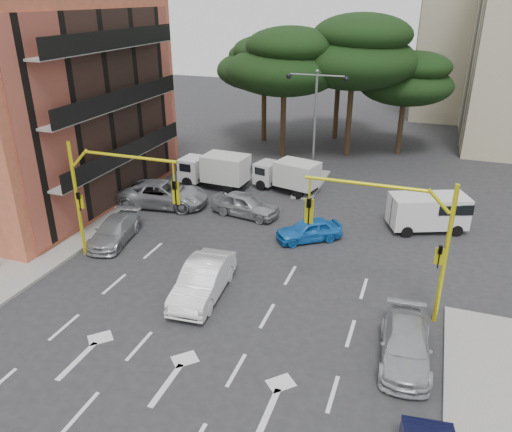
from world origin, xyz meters
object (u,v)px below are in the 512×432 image
Objects in this scene: car_white_hatch at (203,280)px; street_lamp_center at (316,108)px; car_silver_cross_a at (163,194)px; van_white at (428,213)px; car_blue_compact at (309,230)px; box_truck_b at (287,176)px; car_silver_wagon at (114,231)px; car_silver_parked at (405,345)px; signal_mast_left at (106,188)px; signal_mast_right at (400,230)px; car_silver_cross_b at (245,204)px; box_truck_a at (214,171)px.

street_lamp_center is at bearing 80.79° from car_white_hatch.
van_white is at bearing -91.74° from car_silver_cross_a.
car_blue_compact is 0.80× the size of box_truck_b.
car_silver_wagon is 16.29m from car_silver_parked.
signal_mast_left is 15.65m from street_lamp_center.
signal_mast_right reaches higher than van_white.
car_blue_compact is at bearing -139.81° from box_truck_b.
car_silver_cross_b is at bearing 141.45° from signal_mast_right.
signal_mast_right is at bearing -17.00° from car_silver_wagon.
car_silver_wagon is at bearing -105.35° from car_blue_compact.
box_truck_b is at bearing -4.81° from car_silver_cross_b.
car_silver_cross_a reaches higher than car_silver_wagon.
signal_mast_right reaches higher than box_truck_a.
car_silver_parked is (10.15, -10.32, -0.08)m from car_silver_cross_b.
signal_mast_right is 15.27m from car_silver_wagon.
street_lamp_center is 10.31m from van_white.
car_silver_cross_a reaches higher than car_white_hatch.
signal_mast_left reaches higher than car_white_hatch.
street_lamp_center is 4.87m from box_truck_b.
street_lamp_center is 9.98m from car_blue_compact.
signal_mast_right is at bearing 5.51° from car_white_hatch.
car_silver_parked is at bearing -134.91° from box_truck_b.
car_silver_parked is (15.60, -4.70, 0.01)m from car_silver_wagon.
car_blue_compact is at bearing -81.91° from van_white.
street_lamp_center reaches higher than car_silver_cross_b.
car_white_hatch is 7.58m from car_silver_wagon.
box_truck_b reaches higher than car_silver_parked.
van_white is (5.98, 3.53, 0.44)m from car_blue_compact.
car_blue_compact is 10.11m from car_silver_parked.
car_silver_cross_a is (-9.90, 1.68, 0.18)m from car_blue_compact.
box_truck_b reaches higher than car_silver_wagon.
car_silver_cross_a is 1.27× the size of box_truck_b.
signal_mast_left is at bearing 164.08° from car_silver_parked.
street_lamp_center reaches higher than car_white_hatch.
car_silver_wagon is 17.44m from van_white.
van_white is (9.05, 10.47, 0.27)m from car_white_hatch.
street_lamp_center is 1.84× the size of van_white.
car_silver_cross_b is at bearing 35.92° from car_silver_wagon.
car_silver_wagon is at bearing -88.16° from van_white.
signal_mast_left reaches higher than car_silver_parked.
car_silver_cross_b is (-1.38, 8.91, -0.07)m from car_white_hatch.
car_silver_parked is 17.57m from box_truck_b.
signal_mast_right is at bearing -127.08° from box_truck_a.
box_truck_b is at bearing 47.48° from car_silver_wagon.
car_blue_compact is at bearing -121.69° from box_truck_a.
street_lamp_center is 1.81× the size of car_silver_wagon.
box_truck_b is (-0.19, 13.69, 0.32)m from car_white_hatch.
car_silver_parked is 1.04× the size of van_white.
car_silver_cross_a is 8.36m from box_truck_b.
car_silver_parked is 11.89m from van_white.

